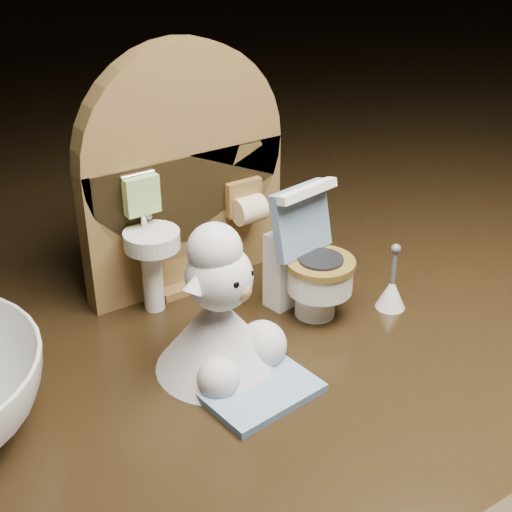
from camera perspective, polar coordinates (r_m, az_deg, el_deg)
The scene contains 5 objects.
backdrop_panel at distance 0.43m, azimuth -5.83°, elevation 5.72°, with size 0.13×0.05×0.15m.
toy_toilet at distance 0.41m, azimuth 4.13°, elevation -0.85°, with size 0.04×0.05×0.08m.
bath_mat at distance 0.36m, azimuth 0.06°, elevation -10.53°, with size 0.06×0.05×0.00m, color #6988A9.
toilet_brush at distance 0.43m, azimuth 10.79°, elevation -2.76°, with size 0.02×0.02×0.04m.
plush_lamb at distance 0.36m, azimuth -2.86°, elevation -5.15°, with size 0.07×0.07×0.08m.
Camera 1 is at (-0.18, -0.29, 0.23)m, focal length 50.00 mm.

